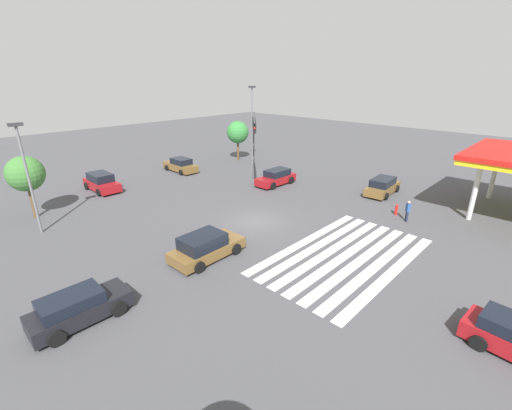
# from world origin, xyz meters

# --- Properties ---
(ground_plane) EXTENTS (113.58, 113.58, 0.00)m
(ground_plane) POSITION_xyz_m (0.00, 0.00, 0.00)
(ground_plane) COLOR #47474C
(crosswalk_markings) EXTENTS (11.41, 6.30, 0.01)m
(crosswalk_markings) POSITION_xyz_m (0.00, -7.41, 0.00)
(crosswalk_markings) COLOR silver
(crosswalk_markings) RESTS_ON ground_plane
(traffic_signal_mast) EXTENTS (4.52, 4.52, 6.80)m
(traffic_signal_mast) POSITION_xyz_m (6.27, 6.27, 5.15)
(traffic_signal_mast) COLOR #47474C
(traffic_signal_mast) RESTS_ON ground_plane
(car_0) EXTENTS (4.38, 1.98, 1.52)m
(car_0) POSITION_xyz_m (8.00, 4.90, 0.73)
(car_0) COLOR maroon
(car_0) RESTS_ON ground_plane
(car_2) EXTENTS (4.59, 2.28, 1.55)m
(car_2) POSITION_xyz_m (-5.93, -1.57, 0.73)
(car_2) COLOR brown
(car_2) RESTS_ON ground_plane
(car_3) EXTENTS (4.16, 1.95, 1.45)m
(car_3) POSITION_xyz_m (-13.27, -1.99, 0.71)
(car_3) COLOR black
(car_3) RESTS_ON ground_plane
(car_4) EXTENTS (4.61, 2.24, 1.49)m
(car_4) POSITION_xyz_m (12.53, -3.93, 0.72)
(car_4) COLOR brown
(car_4) RESTS_ON ground_plane
(car_5) EXTENTS (2.09, 4.36, 1.65)m
(car_5) POSITION_xyz_m (-4.69, 15.52, 0.79)
(car_5) COLOR maroon
(car_5) RESTS_ON ground_plane
(car_6) EXTENTS (1.99, 4.57, 1.52)m
(car_6) POSITION_xyz_m (4.37, 15.90, 0.70)
(car_6) COLOR brown
(car_6) RESTS_ON ground_plane
(pedestrian) EXTENTS (0.41, 0.41, 1.62)m
(pedestrian) POSITION_xyz_m (7.74, -8.03, 0.90)
(pedestrian) COLOR #232842
(pedestrian) RESTS_ON ground_plane
(street_light_pole_a) EXTENTS (0.80, 0.36, 7.43)m
(street_light_pole_a) POSITION_xyz_m (-11.58, 9.44, 4.50)
(street_light_pole_a) COLOR slate
(street_light_pole_a) RESTS_ON ground_plane
(street_light_pole_b) EXTENTS (0.80, 0.36, 9.05)m
(street_light_pole_b) POSITION_xyz_m (11.75, 11.85, 5.34)
(street_light_pole_b) COLOR slate
(street_light_pole_b) RESTS_ON ground_plane
(tree_corner_a) EXTENTS (2.70, 2.70, 4.89)m
(tree_corner_a) POSITION_xyz_m (12.53, 15.13, 3.52)
(tree_corner_a) COLOR brown
(tree_corner_a) RESTS_ON ground_plane
(tree_corner_b) EXTENTS (2.60, 2.60, 4.76)m
(tree_corner_b) POSITION_xyz_m (-11.04, 12.71, 3.44)
(tree_corner_b) COLOR brown
(tree_corner_b) RESTS_ON ground_plane
(fire_hydrant) EXTENTS (0.22, 0.22, 0.86)m
(fire_hydrant) POSITION_xyz_m (8.49, -6.93, 0.43)
(fire_hydrant) COLOR red
(fire_hydrant) RESTS_ON ground_plane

